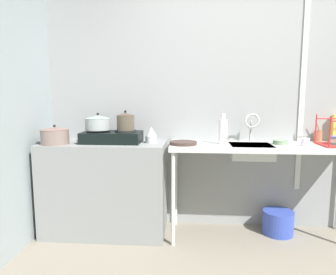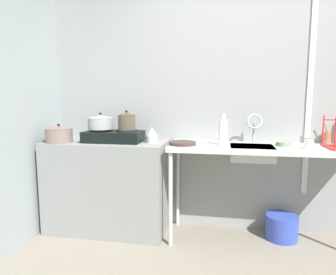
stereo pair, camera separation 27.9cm
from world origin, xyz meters
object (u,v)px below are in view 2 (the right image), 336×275
pot_on_left_burner (101,122)px  pot_on_right_burner (127,121)px  stove (114,136)px  bottle_by_sink (223,132)px  faucet (254,124)px  bucket_on_floor (282,227)px  percolator (152,135)px  small_bowl_on_drainboard (284,144)px  sink_basin (252,153)px  utensil_jar (326,138)px  cup_by_rack (309,144)px  pot_beside_stove (59,134)px  frying_pan (182,143)px

pot_on_left_burner → pot_on_right_burner: 0.27m
stove → bottle_by_sink: size_ratio=1.97×
faucet → bucket_on_floor: bearing=-6.3°
pot_on_left_burner → faucet: pot_on_left_burner is taller
percolator → small_bowl_on_drainboard: (1.21, 0.01, -0.06)m
small_bowl_on_drainboard → sink_basin: bearing=-169.2°
pot_on_left_burner → utensil_jar: pot_on_left_burner is taller
pot_on_right_burner → cup_by_rack: pot_on_right_burner is taller
small_bowl_on_drainboard → bucket_on_floor: 0.81m
percolator → pot_on_left_burner: bearing=-177.9°
stove → pot_on_right_burner: bearing=-0.0°
percolator → faucet: (0.96, 0.10, 0.12)m
cup_by_rack → pot_on_left_burner: bearing=177.6°
stove → bucket_on_floor: 1.83m
pot_on_right_burner → bucket_on_floor: (1.48, 0.08, -0.99)m
stove → faucet: (1.33, 0.12, 0.13)m
pot_on_left_burner → pot_beside_stove: 0.41m
pot_on_right_burner → frying_pan: bearing=-6.6°
cup_by_rack → small_bowl_on_drainboard: bearing=149.7°
stove → pot_on_left_burner: (-0.13, -0.00, 0.14)m
stove → sink_basin: size_ratio=1.47×
percolator → faucet: faucet is taller
pot_on_right_burner → small_bowl_on_drainboard: pot_on_right_burner is taller
pot_on_left_burner → small_bowl_on_drainboard: 1.73m
pot_on_left_burner → frying_pan: bearing=-4.4°
sink_basin → pot_on_left_burner: bearing=179.0°
pot_on_right_burner → pot_beside_stove: 0.66m
faucet → bucket_on_floor: (0.28, -0.03, -0.98)m
frying_pan → pot_on_left_burner: bearing=175.6°
bucket_on_floor → bottle_by_sink: bearing=-169.8°
stove → cup_by_rack: 1.77m
pot_beside_stove → bucket_on_floor: 2.30m
pot_on_right_burner → faucet: bearing=5.5°
frying_pan → cup_by_rack: (1.08, -0.02, 0.02)m
sink_basin → bucket_on_floor: bearing=19.4°
stove → bottle_by_sink: 1.05m
stove → faucet: size_ratio=1.99×
small_bowl_on_drainboard → percolator: bearing=-179.6°
faucet → percolator: bearing=-174.2°
faucet → frying_pan: (-0.65, -0.18, -0.18)m
sink_basin → utensil_jar: size_ratio=1.78×
pot_beside_stove → faucet: 1.86m
percolator → stove: bearing=-177.2°
stove → small_bowl_on_drainboard: stove is taller
pot_beside_stove → sink_basin: size_ratio=0.68×
utensil_jar → pot_on_right_burner: bearing=-173.6°
pot_on_right_burner → small_bowl_on_drainboard: bearing=1.1°
percolator → bottle_by_sink: (0.67, -0.04, 0.05)m
percolator → frying_pan: size_ratio=0.61×
bottle_by_sink → utensil_jar: 0.98m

